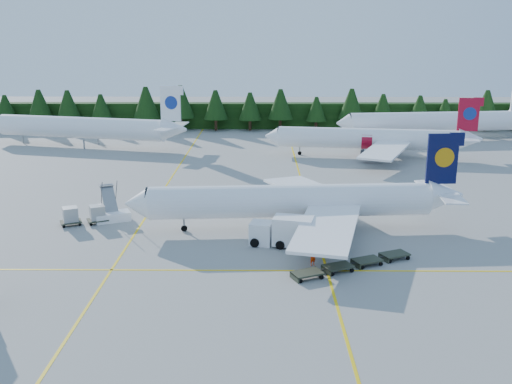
{
  "coord_description": "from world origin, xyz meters",
  "views": [
    {
      "loc": [
        -0.13,
        -55.05,
        20.68
      ],
      "look_at": [
        -0.7,
        9.05,
        3.5
      ],
      "focal_mm": 40.0,
      "sensor_mm": 36.0,
      "label": 1
    }
  ],
  "objects_px": {
    "airliner_red": "(363,139)",
    "airliner_navy": "(285,202)",
    "airstairs": "(112,214)",
    "service_truck": "(282,231)"
  },
  "relations": [
    {
      "from": "airliner_navy",
      "to": "airstairs",
      "type": "relative_size",
      "value": 6.06
    },
    {
      "from": "airliner_navy",
      "to": "service_truck",
      "type": "distance_m",
      "value": 5.51
    },
    {
      "from": "airliner_navy",
      "to": "airstairs",
      "type": "height_order",
      "value": "airliner_navy"
    },
    {
      "from": "airliner_red",
      "to": "airliner_navy",
      "type": "bearing_deg",
      "value": -102.82
    },
    {
      "from": "airliner_red",
      "to": "airstairs",
      "type": "distance_m",
      "value": 52.56
    },
    {
      "from": "airstairs",
      "to": "airliner_navy",
      "type": "bearing_deg",
      "value": -32.17
    },
    {
      "from": "airliner_navy",
      "to": "airliner_red",
      "type": "relative_size",
      "value": 0.98
    },
    {
      "from": "airliner_navy",
      "to": "airliner_red",
      "type": "bearing_deg",
      "value": 65.04
    },
    {
      "from": "airliner_navy",
      "to": "airstairs",
      "type": "xyz_separation_m",
      "value": [
        -20.23,
        3.16,
        -2.44
      ]
    },
    {
      "from": "airliner_navy",
      "to": "airstairs",
      "type": "bearing_deg",
      "value": 167.17
    }
  ]
}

